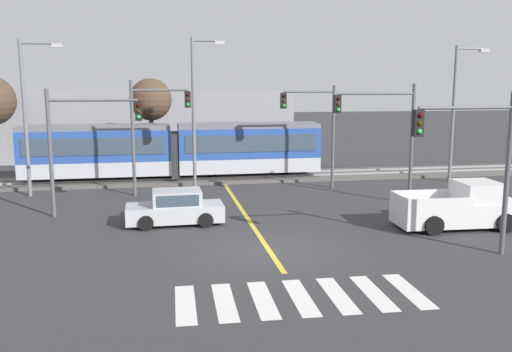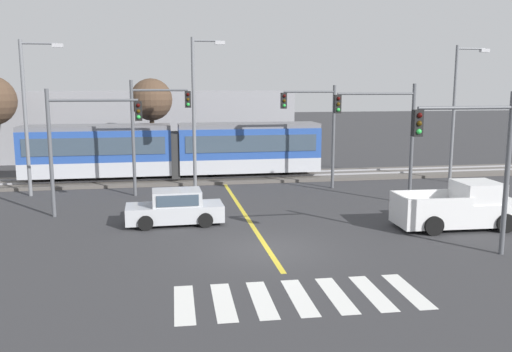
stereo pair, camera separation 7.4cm
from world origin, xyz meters
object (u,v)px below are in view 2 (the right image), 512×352
at_px(light_rail_tram, 175,149).
at_px(bare_tree_west, 151,100).
at_px(sedan_crossing, 175,208).
at_px(traffic_light_near_right, 476,150).
at_px(traffic_light_mid_left, 83,133).
at_px(street_lamp_east, 457,105).
at_px(traffic_light_far_right, 316,121).
at_px(street_lamp_west, 29,108).
at_px(traffic_light_far_left, 152,122).
at_px(traffic_light_mid_right, 386,125).
at_px(pickup_truck, 461,208).
at_px(street_lamp_centre, 197,105).

distance_m(light_rail_tram, bare_tree_west, 5.07).
xyz_separation_m(sedan_crossing, traffic_light_near_right, (10.22, -6.39, 3.11)).
xyz_separation_m(traffic_light_mid_left, traffic_light_near_right, (14.27, -8.73, -0.07)).
xyz_separation_m(traffic_light_near_right, street_lamp_east, (7.38, 14.03, 0.98)).
bearing_deg(traffic_light_far_right, light_rail_tram, 152.78).
distance_m(traffic_light_mid_left, street_lamp_west, 6.32).
distance_m(light_rail_tram, traffic_light_far_left, 5.03).
distance_m(traffic_light_mid_left, bare_tree_west, 12.95).
bearing_deg(traffic_light_mid_right, pickup_truck, -73.73).
xyz_separation_m(street_lamp_west, street_lamp_centre, (9.02, 0.41, 0.10)).
bearing_deg(traffic_light_mid_right, traffic_light_mid_left, 179.31).
relative_size(light_rail_tram, traffic_light_far_left, 2.93).
xyz_separation_m(sedan_crossing, street_lamp_east, (17.59, 7.64, 4.09)).
bearing_deg(street_lamp_east, street_lamp_west, -179.83).
bearing_deg(traffic_light_near_right, street_lamp_centre, 121.14).
height_order(pickup_truck, traffic_light_far_right, traffic_light_far_right).
bearing_deg(sedan_crossing, light_rail_tram, 88.36).
height_order(traffic_light_mid_left, bare_tree_west, bare_tree_west).
height_order(street_lamp_centre, bare_tree_west, street_lamp_centre).
height_order(light_rail_tram, street_lamp_east, street_lamp_east).
bearing_deg(traffic_light_mid_left, traffic_light_mid_right, -0.69).
xyz_separation_m(street_lamp_west, bare_tree_west, (6.37, 7.34, 0.20)).
xyz_separation_m(traffic_light_mid_right, street_lamp_west, (-18.08, 5.40, 0.75)).
xyz_separation_m(light_rail_tram, pickup_truck, (11.71, -13.78, -1.21)).
xyz_separation_m(light_rail_tram, traffic_light_mid_right, (10.28, -8.88, 2.00)).
bearing_deg(pickup_truck, traffic_light_near_right, -116.32).
bearing_deg(street_lamp_centre, pickup_truck, -45.58).
bearing_deg(traffic_light_near_right, traffic_light_far_right, 97.96).
bearing_deg(pickup_truck, street_lamp_east, 61.78).
relative_size(traffic_light_far_right, traffic_light_mid_right, 0.99).
height_order(sedan_crossing, bare_tree_west, bare_tree_west).
bearing_deg(traffic_light_far_left, street_lamp_east, 3.11).
bearing_deg(traffic_light_mid_left, street_lamp_centre, 45.21).
relative_size(light_rail_tram, street_lamp_east, 2.19).
xyz_separation_m(light_rail_tram, street_lamp_west, (-7.80, -3.48, 2.75)).
relative_size(street_lamp_west, bare_tree_west, 1.30).
bearing_deg(street_lamp_centre, bare_tree_west, 110.95).
relative_size(traffic_light_mid_left, street_lamp_centre, 0.68).
distance_m(light_rail_tram, street_lamp_centre, 4.37).
bearing_deg(traffic_light_far_right, street_lamp_centre, 171.13).
relative_size(sedan_crossing, pickup_truck, 0.77).
height_order(traffic_light_far_right, traffic_light_mid_left, traffic_light_far_right).
relative_size(pickup_truck, traffic_light_far_left, 0.87).
height_order(traffic_light_far_right, street_lamp_west, street_lamp_west).
height_order(pickup_truck, traffic_light_mid_left, traffic_light_mid_left).
bearing_deg(street_lamp_east, traffic_light_near_right, -117.73).
height_order(sedan_crossing, traffic_light_far_right, traffic_light_far_right).
bearing_deg(light_rail_tram, pickup_truck, -49.63).
distance_m(traffic_light_far_right, traffic_light_mid_right, 5.25).
distance_m(traffic_light_mid_right, traffic_light_mid_left, 14.65).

